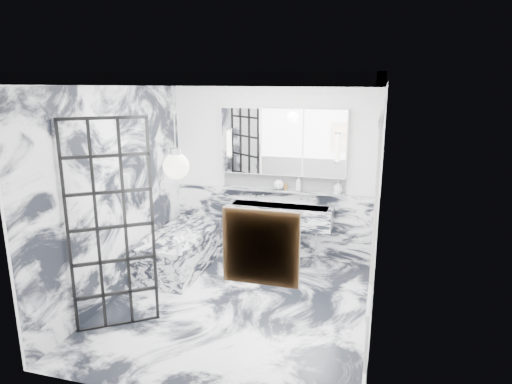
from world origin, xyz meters
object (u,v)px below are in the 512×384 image
(bathtub, at_px, (182,250))
(crittall_door, at_px, (111,227))
(trough_sink, at_px, (279,215))
(mirror_cabinet, at_px, (283,142))

(bathtub, bearing_deg, crittall_door, -90.24)
(crittall_door, xyz_separation_m, trough_sink, (1.33, 2.35, -0.45))
(bathtub, bearing_deg, mirror_cabinet, 32.06)
(crittall_door, distance_m, bathtub, 1.91)
(crittall_door, relative_size, mirror_cabinet, 1.24)
(crittall_door, xyz_separation_m, mirror_cabinet, (1.33, 2.52, 0.64))
(trough_sink, bearing_deg, crittall_door, -119.56)
(crittall_door, height_order, mirror_cabinet, crittall_door)
(crittall_door, relative_size, trough_sink, 1.47)
(bathtub, bearing_deg, trough_sink, 26.48)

